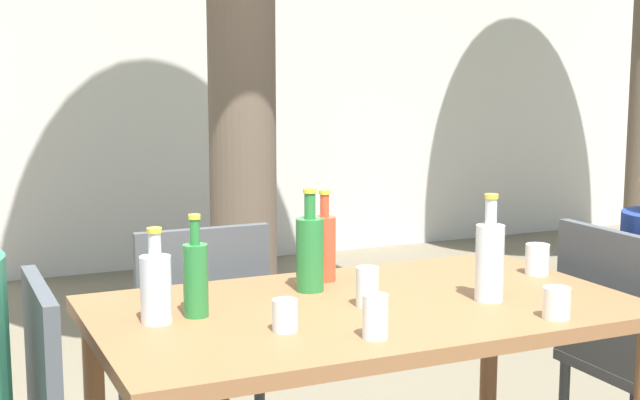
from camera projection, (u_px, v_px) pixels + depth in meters
name	position (u px, v px, depth m)	size (l,w,h in m)	color
cafe_building_wall	(95.00, 67.00, 5.97)	(10.00, 0.08, 2.80)	beige
dining_table_front	(364.00, 333.00, 2.48)	(1.49, 0.85, 0.76)	brown
patio_chair_1	(630.00, 345.00, 2.90)	(0.44, 0.44, 0.90)	#474C51
patio_chair_2	(195.00, 337.00, 2.98)	(0.44, 0.44, 0.90)	#474C51
water_bottle_0	(490.00, 260.00, 2.49)	(0.08, 0.08, 0.30)	silver
green_bottle_1	(196.00, 277.00, 2.33)	(0.07, 0.07, 0.27)	#287A38
water_bottle_2	(156.00, 286.00, 2.27)	(0.08, 0.08, 0.25)	silver
green_bottle_3	(310.00, 252.00, 2.59)	(0.08, 0.08, 0.30)	#287A38
soda_bottle_4	(325.00, 246.00, 2.72)	(0.07, 0.07, 0.28)	#DB4C2D
drinking_glass_0	(285.00, 315.00, 2.21)	(0.06, 0.06, 0.08)	silver
drinking_glass_1	(375.00, 316.00, 2.15)	(0.06, 0.06, 0.11)	white
drinking_glass_2	(556.00, 303.00, 2.32)	(0.07, 0.07, 0.08)	silver
drinking_glass_3	(367.00, 287.00, 2.43)	(0.06, 0.06, 0.11)	silver
drinking_glass_4	(537.00, 259.00, 2.81)	(0.08, 0.08, 0.10)	white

